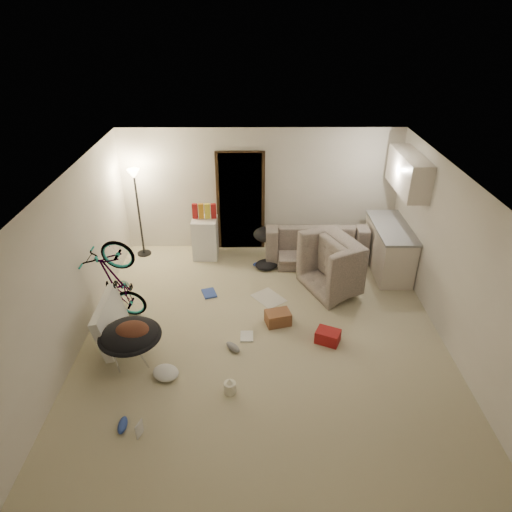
{
  "coord_description": "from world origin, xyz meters",
  "views": [
    {
      "loc": [
        -0.16,
        -5.61,
        4.54
      ],
      "look_at": [
        -0.11,
        0.6,
        1.08
      ],
      "focal_mm": 32.0,
      "sensor_mm": 36.0,
      "label": 1
    }
  ],
  "objects_px": {
    "bicycle": "(120,298)",
    "saucer_chair": "(131,340)",
    "armchair": "(348,267)",
    "juicer": "(230,387)",
    "floor_lamp": "(136,195)",
    "mini_fridge": "(205,238)",
    "drink_case_b": "(328,336)",
    "sofa": "(315,245)",
    "tv_box": "(111,322)",
    "drink_case_a": "(278,318)",
    "kitchen_counter": "(389,249)"
  },
  "relations": [
    {
      "from": "bicycle",
      "to": "saucer_chair",
      "type": "distance_m",
      "value": 1.11
    },
    {
      "from": "armchair",
      "to": "juicer",
      "type": "relative_size",
      "value": 4.92
    },
    {
      "from": "floor_lamp",
      "to": "mini_fridge",
      "type": "height_order",
      "value": "floor_lamp"
    },
    {
      "from": "bicycle",
      "to": "drink_case_b",
      "type": "distance_m",
      "value": 3.35
    },
    {
      "from": "sofa",
      "to": "armchair",
      "type": "bearing_deg",
      "value": 114.92
    },
    {
      "from": "mini_fridge",
      "to": "tv_box",
      "type": "xyz_separation_m",
      "value": [
        -1.19,
        -2.65,
        -0.06
      ]
    },
    {
      "from": "armchair",
      "to": "drink_case_b",
      "type": "xyz_separation_m",
      "value": [
        -0.57,
        -1.6,
        -0.27
      ]
    },
    {
      "from": "floor_lamp",
      "to": "sofa",
      "type": "bearing_deg",
      "value": -3.28
    },
    {
      "from": "sofa",
      "to": "drink_case_a",
      "type": "height_order",
      "value": "sofa"
    },
    {
      "from": "kitchen_counter",
      "to": "bicycle",
      "type": "distance_m",
      "value": 4.97
    },
    {
      "from": "saucer_chair",
      "to": "juicer",
      "type": "xyz_separation_m",
      "value": [
        1.42,
        -0.62,
        -0.28
      ]
    },
    {
      "from": "floor_lamp",
      "to": "drink_case_a",
      "type": "xyz_separation_m",
      "value": [
        2.64,
        -2.35,
        -1.2
      ]
    },
    {
      "from": "bicycle",
      "to": "drink_case_a",
      "type": "xyz_separation_m",
      "value": [
        2.54,
        -0.17,
        -0.29
      ]
    },
    {
      "from": "saucer_chair",
      "to": "kitchen_counter",
      "type": "bearing_deg",
      "value": 30.72
    },
    {
      "from": "kitchen_counter",
      "to": "saucer_chair",
      "type": "bearing_deg",
      "value": -149.28
    },
    {
      "from": "kitchen_counter",
      "to": "drink_case_b",
      "type": "height_order",
      "value": "kitchen_counter"
    },
    {
      "from": "floor_lamp",
      "to": "drink_case_a",
      "type": "bearing_deg",
      "value": -41.7
    },
    {
      "from": "drink_case_b",
      "to": "sofa",
      "type": "bearing_deg",
      "value": 112.63
    },
    {
      "from": "kitchen_counter",
      "to": "mini_fridge",
      "type": "distance_m",
      "value": 3.58
    },
    {
      "from": "saucer_chair",
      "to": "drink_case_a",
      "type": "distance_m",
      "value": 2.31
    },
    {
      "from": "mini_fridge",
      "to": "drink_case_a",
      "type": "bearing_deg",
      "value": -57.86
    },
    {
      "from": "floor_lamp",
      "to": "tv_box",
      "type": "xyz_separation_m",
      "value": [
        0.1,
        -2.75,
        -0.96
      ]
    },
    {
      "from": "juicer",
      "to": "mini_fridge",
      "type": "bearing_deg",
      "value": 99.75
    },
    {
      "from": "kitchen_counter",
      "to": "sofa",
      "type": "distance_m",
      "value": 1.43
    },
    {
      "from": "armchair",
      "to": "floor_lamp",
      "type": "bearing_deg",
      "value": 49.15
    },
    {
      "from": "armchair",
      "to": "tv_box",
      "type": "xyz_separation_m",
      "value": [
        -3.85,
        -1.54,
        -0.02
      ]
    },
    {
      "from": "armchair",
      "to": "mini_fridge",
      "type": "relative_size",
      "value": 1.39
    },
    {
      "from": "kitchen_counter",
      "to": "drink_case_b",
      "type": "distance_m",
      "value": 2.63
    },
    {
      "from": "floor_lamp",
      "to": "sofa",
      "type": "relative_size",
      "value": 0.92
    },
    {
      "from": "sofa",
      "to": "juicer",
      "type": "xyz_separation_m",
      "value": [
        -1.55,
        -3.64,
        -0.19
      ]
    },
    {
      "from": "saucer_chair",
      "to": "mini_fridge",
      "type": "bearing_deg",
      "value": 76.02
    },
    {
      "from": "mini_fridge",
      "to": "drink_case_b",
      "type": "xyz_separation_m",
      "value": [
        2.09,
        -2.71,
        -0.31
      ]
    },
    {
      "from": "sofa",
      "to": "mini_fridge",
      "type": "relative_size",
      "value": 2.39
    },
    {
      "from": "armchair",
      "to": "mini_fridge",
      "type": "height_order",
      "value": "mini_fridge"
    },
    {
      "from": "tv_box",
      "to": "juicer",
      "type": "distance_m",
      "value": 2.15
    },
    {
      "from": "drink_case_a",
      "to": "kitchen_counter",
      "type": "bearing_deg",
      "value": 23.0
    },
    {
      "from": "saucer_chair",
      "to": "tv_box",
      "type": "relative_size",
      "value": 0.84
    },
    {
      "from": "drink_case_a",
      "to": "juicer",
      "type": "xyz_separation_m",
      "value": [
        -0.71,
        -1.48,
        -0.02
      ]
    },
    {
      "from": "kitchen_counter",
      "to": "tv_box",
      "type": "xyz_separation_m",
      "value": [
        -4.73,
        -2.1,
        -0.09
      ]
    },
    {
      "from": "sofa",
      "to": "bicycle",
      "type": "bearing_deg",
      "value": 30.63
    },
    {
      "from": "armchair",
      "to": "bicycle",
      "type": "distance_m",
      "value": 3.97
    },
    {
      "from": "sofa",
      "to": "armchair",
      "type": "xyz_separation_m",
      "value": [
        0.47,
        -1.01,
        0.08
      ]
    },
    {
      "from": "bicycle",
      "to": "mini_fridge",
      "type": "bearing_deg",
      "value": -21.75
    },
    {
      "from": "tv_box",
      "to": "armchair",
      "type": "bearing_deg",
      "value": 20.74
    },
    {
      "from": "bicycle",
      "to": "mini_fridge",
      "type": "xyz_separation_m",
      "value": [
        1.19,
        2.09,
        0.01
      ]
    },
    {
      "from": "bicycle",
      "to": "drink_case_a",
      "type": "bearing_deg",
      "value": -85.82
    },
    {
      "from": "bicycle",
      "to": "kitchen_counter",
      "type": "bearing_deg",
      "value": -64.07
    },
    {
      "from": "sofa",
      "to": "saucer_chair",
      "type": "relative_size",
      "value": 2.24
    },
    {
      "from": "kitchen_counter",
      "to": "saucer_chair",
      "type": "distance_m",
      "value": 5.02
    },
    {
      "from": "mini_fridge",
      "to": "drink_case_a",
      "type": "xyz_separation_m",
      "value": [
        1.35,
        -2.25,
        -0.3
      ]
    }
  ]
}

